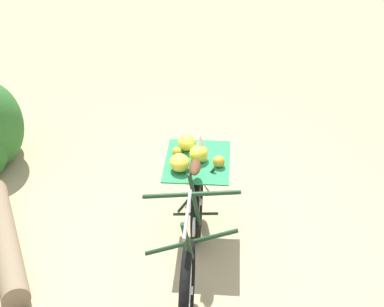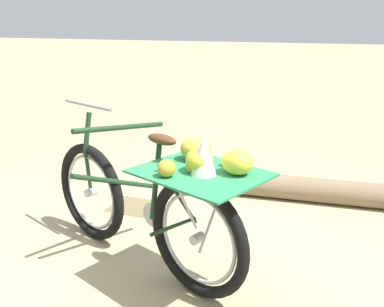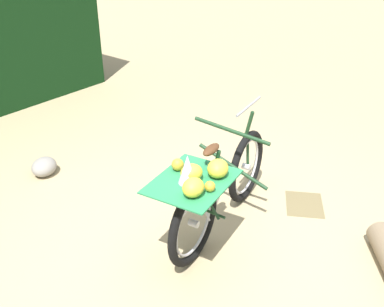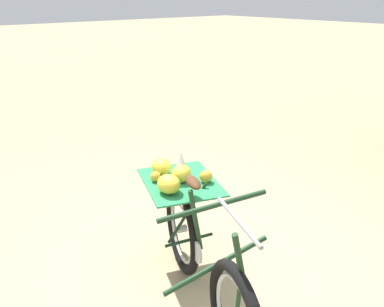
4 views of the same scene
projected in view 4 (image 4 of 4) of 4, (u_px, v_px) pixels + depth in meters
ground_plane at (197, 278)px, 3.24m from camera, size 60.00×60.00×0.00m
bicycle at (198, 243)px, 2.85m from camera, size 1.76×0.98×1.03m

